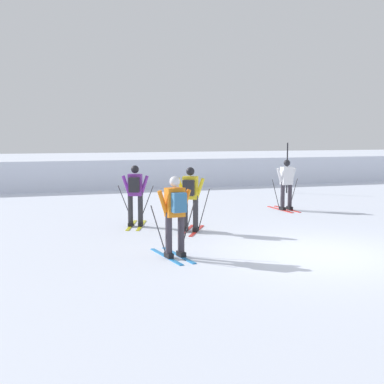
{
  "coord_description": "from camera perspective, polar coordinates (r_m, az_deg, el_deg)",
  "views": [
    {
      "loc": [
        -5.88,
        -9.47,
        2.57
      ],
      "look_at": [
        -1.41,
        4.59,
        0.9
      ],
      "focal_mm": 48.17,
      "sensor_mm": 36.0,
      "label": 1
    }
  ],
  "objects": [
    {
      "name": "ground_plane",
      "position": [
        11.44,
        13.91,
        -6.72
      ],
      "size": [
        120.0,
        120.0,
        0.0
      ],
      "primitive_type": "plane",
      "color": "silver"
    },
    {
      "name": "skier_yellow",
      "position": [
        13.43,
        -0.2,
        -0.45
      ],
      "size": [
        1.12,
        1.57,
        1.71
      ],
      "color": "red",
      "rests_on": "ground"
    },
    {
      "name": "skier_orange",
      "position": [
        10.61,
        -1.86,
        -2.31
      ],
      "size": [
        1.0,
        1.64,
        1.71
      ],
      "color": "#237AC6",
      "rests_on": "ground"
    },
    {
      "name": "skier_purple",
      "position": [
        14.28,
        -6.32,
        -0.08
      ],
      "size": [
        0.95,
        1.63,
        1.71
      ],
      "color": "gold",
      "rests_on": "ground"
    },
    {
      "name": "trail_marker_pole",
      "position": [
        22.77,
        10.49,
        2.64
      ],
      "size": [
        0.06,
        0.06,
        2.18
      ],
      "primitive_type": "cylinder",
      "color": "black",
      "rests_on": "ground"
    },
    {
      "name": "far_snow_ridge",
      "position": [
        28.86,
        -5.87,
        2.69
      ],
      "size": [
        80.0,
        9.58,
        1.37
      ],
      "primitive_type": "cube",
      "color": "silver",
      "rests_on": "ground"
    },
    {
      "name": "skier_white",
      "position": [
        17.6,
        10.4,
        0.96
      ],
      "size": [
        1.0,
        1.62,
        1.71
      ],
      "color": "red",
      "rests_on": "ground"
    }
  ]
}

